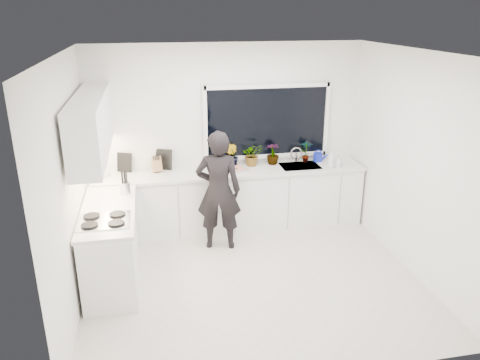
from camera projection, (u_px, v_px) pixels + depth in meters
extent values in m
cube|color=beige|center=(252.00, 278.00, 5.79)|extent=(4.00, 3.50, 0.02)
cube|color=white|center=(227.00, 136.00, 6.95)|extent=(4.00, 0.02, 2.70)
cube|color=white|center=(69.00, 187.00, 4.96)|extent=(0.02, 3.50, 2.70)
cube|color=white|center=(414.00, 164.00, 5.69)|extent=(0.02, 3.50, 2.70)
cube|color=white|center=(255.00, 52.00, 4.86)|extent=(4.00, 3.50, 0.02)
cube|color=black|center=(267.00, 122.00, 6.95)|extent=(1.80, 0.02, 1.00)
cube|color=white|center=(231.00, 201.00, 6.97)|extent=(3.92, 0.58, 0.88)
cube|color=white|center=(112.00, 245.00, 5.65)|extent=(0.58, 1.60, 0.88)
cube|color=silver|center=(231.00, 172.00, 6.81)|extent=(3.94, 0.62, 0.04)
cube|color=silver|center=(108.00, 210.00, 5.49)|extent=(0.62, 1.60, 0.04)
cube|color=white|center=(92.00, 125.00, 5.47)|extent=(0.34, 2.10, 0.70)
cube|color=silver|center=(300.00, 169.00, 7.02)|extent=(0.58, 0.42, 0.14)
cylinder|color=silver|center=(296.00, 155.00, 7.15)|extent=(0.03, 0.03, 0.22)
cube|color=black|center=(104.00, 220.00, 5.16)|extent=(0.56, 0.48, 0.03)
imported|color=black|center=(218.00, 191.00, 6.28)|extent=(0.67, 0.51, 1.66)
cube|color=silver|center=(231.00, 170.00, 6.77)|extent=(0.48, 0.41, 0.03)
cube|color=#AF3717|center=(231.00, 169.00, 6.77)|extent=(0.44, 0.37, 0.01)
cylinder|color=#1324B8|center=(318.00, 157.00, 7.19)|extent=(0.18, 0.18, 0.13)
cylinder|color=white|center=(103.00, 167.00, 6.53)|extent=(0.14, 0.14, 0.26)
cube|color=olive|center=(157.00, 165.00, 6.70)|extent=(0.15, 0.12, 0.22)
cylinder|color=#BABABF|center=(125.00, 188.00, 5.91)|extent=(0.14, 0.14, 0.16)
cube|color=black|center=(124.00, 162.00, 6.70)|extent=(0.21, 0.11, 0.28)
cube|color=black|center=(164.00, 159.00, 6.80)|extent=(0.24, 0.12, 0.30)
imported|color=#26662D|center=(232.00, 156.00, 6.91)|extent=(0.23, 0.23, 0.33)
imported|color=#26662D|center=(252.00, 155.00, 6.96)|extent=(0.31, 0.27, 0.34)
imported|color=#26662D|center=(273.00, 154.00, 7.02)|extent=(0.20, 0.20, 0.33)
imported|color=#26662D|center=(306.00, 151.00, 7.12)|extent=(0.21, 0.18, 0.34)
imported|color=#D8BF66|center=(331.00, 158.00, 6.89)|extent=(0.12, 0.12, 0.28)
imported|color=#D8BF66|center=(339.00, 160.00, 6.93)|extent=(0.13, 0.13, 0.20)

